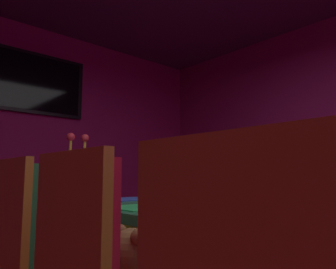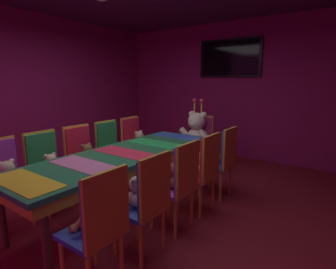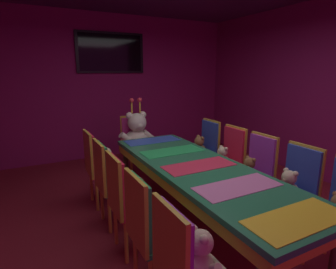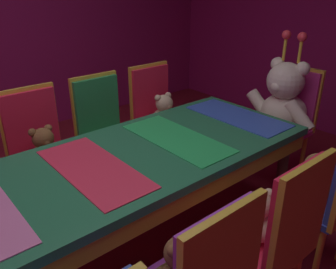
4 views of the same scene
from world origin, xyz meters
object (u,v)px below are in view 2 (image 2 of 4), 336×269
(chair_right_1, at_px, (149,196))
(teddy_right_4, at_px, (214,155))
(teddy_right_3, at_px, (195,165))
(teddy_left_1, at_px, (52,166))
(teddy_right_0, at_px, (88,217))
(wall_tv, at_px, (230,58))
(chair_left_0, at_px, (2,174))
(teddy_left_0, at_px, (8,177))
(chair_right_4, at_px, (224,156))
(chair_right_0, at_px, (101,220))
(chair_left_3, at_px, (110,146))
(throne_chair, at_px, (201,137))
(chair_left_1, at_px, (45,163))
(banquet_table, at_px, (124,159))
(chair_left_4, at_px, (133,140))
(teddy_left_4, at_px, (140,141))
(chair_right_2, at_px, (181,178))
(teddy_right_1, at_px, (137,193))
(chair_right_3, at_px, (205,166))
(teddy_right_2, at_px, (170,177))
(chair_left_2, at_px, (81,153))
(king_teddy_bear, at_px, (196,131))

(chair_right_1, distance_m, teddy_right_4, 1.62)
(teddy_right_3, bearing_deg, teddy_left_1, 36.71)
(teddy_right_0, bearing_deg, wall_tv, -80.76)
(chair_left_0, distance_m, teddy_left_0, 0.15)
(chair_right_4, bearing_deg, chair_right_0, 89.21)
(chair_left_3, height_order, throne_chair, same)
(chair_right_4, xyz_separation_m, teddy_right_4, (-0.14, 0.00, -0.01))
(teddy_left_1, distance_m, teddy_right_0, 1.47)
(chair_left_3, relative_size, throne_chair, 1.00)
(teddy_left_0, distance_m, teddy_left_1, 0.51)
(chair_left_1, height_order, throne_chair, same)
(teddy_right_3, xyz_separation_m, throne_chair, (-0.71, 1.44, 0.02))
(teddy_right_3, height_order, teddy_right_4, teddy_right_4)
(throne_chair, bearing_deg, banquet_table, -0.00)
(wall_tv, bearing_deg, chair_right_0, -78.87)
(chair_left_4, bearing_deg, chair_right_4, -0.89)
(teddy_left_4, bearing_deg, chair_right_2, -35.29)
(teddy_left_1, height_order, chair_right_0, chair_right_0)
(banquet_table, relative_size, teddy_right_3, 9.56)
(teddy_left_4, relative_size, teddy_right_0, 1.15)
(teddy_right_0, distance_m, teddy_right_1, 0.52)
(banquet_table, bearing_deg, teddy_right_1, -38.05)
(chair_right_4, height_order, throne_chair, same)
(banquet_table, bearing_deg, wall_tv, 90.00)
(teddy_left_4, height_order, chair_right_3, chair_right_3)
(chair_right_1, distance_m, teddy_right_1, 0.15)
(chair_left_3, xyz_separation_m, teddy_left_4, (0.14, 0.55, -0.01))
(teddy_right_2, relative_size, wall_tv, 0.22)
(chair_left_1, height_order, teddy_right_3, chair_left_1)
(teddy_left_4, xyz_separation_m, teddy_right_1, (1.41, -1.64, -0.00))
(chair_left_3, xyz_separation_m, teddy_right_1, (1.55, -1.09, -0.01))
(teddy_left_4, xyz_separation_m, chair_right_0, (1.52, -2.16, 0.01))
(chair_left_0, distance_m, teddy_right_2, 1.84)
(chair_left_2, relative_size, teddy_right_3, 3.35)
(chair_right_2, bearing_deg, teddy_left_0, 34.32)
(banquet_table, distance_m, teddy_right_1, 0.90)
(chair_right_3, xyz_separation_m, throne_chair, (-0.85, 1.44, 0.00))
(teddy_right_1, xyz_separation_m, teddy_right_3, (0.00, 1.06, -0.01))
(teddy_right_2, xyz_separation_m, chair_right_3, (0.15, 0.51, 0.02))
(banquet_table, xyz_separation_m, teddy_right_4, (0.71, 1.06, -0.07))
(banquet_table, distance_m, chair_right_0, 1.35)
(chair_left_3, distance_m, chair_right_2, 1.77)
(banquet_table, relative_size, throne_chair, 2.85)
(chair_left_2, distance_m, king_teddy_bear, 1.98)
(teddy_left_4, distance_m, teddy_right_4, 1.41)
(chair_left_0, height_order, teddy_left_4, chair_left_0)
(teddy_left_1, distance_m, teddy_right_1, 1.40)
(chair_right_2, relative_size, throne_chair, 1.00)
(chair_left_1, height_order, chair_right_2, same)
(chair_left_2, distance_m, chair_right_3, 1.77)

